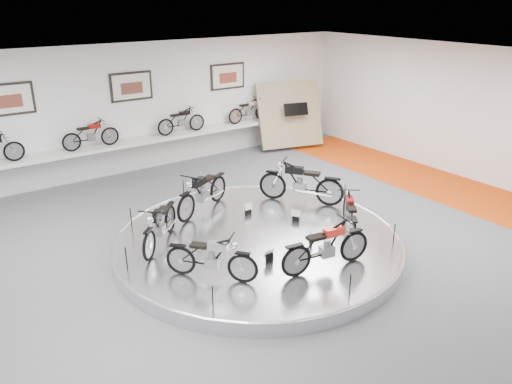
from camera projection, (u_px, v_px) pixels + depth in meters
floor at (266, 253)px, 11.03m from camera, size 16.00×16.00×0.00m
ceiling at (267, 69)px, 9.55m from camera, size 16.00×16.00×0.00m
wall_back at (133, 109)px, 15.58m from camera, size 16.00×0.00×16.00m
wall_right at (485, 117)px, 14.60m from camera, size 0.00×14.00×14.00m
orange_carpet_strip at (451, 188)px, 14.69m from camera, size 2.40×12.60×0.01m
dado_band at (137, 153)px, 16.11m from camera, size 15.68×0.04×1.10m
display_platform at (258, 242)px, 11.20m from camera, size 6.40×6.40×0.30m
platform_rim at (258, 237)px, 11.15m from camera, size 6.40×6.40×0.10m
shelf at (140, 142)px, 15.73m from camera, size 11.00×0.55×0.10m
poster_left at (8, 99)px, 13.41m from camera, size 1.35×0.06×0.88m
poster_center at (131, 86)px, 15.30m from camera, size 1.35×0.06×0.88m
poster_right at (228, 76)px, 17.18m from camera, size 1.35×0.06×0.88m
display_panel at (290, 114)px, 18.20m from camera, size 2.56×1.52×2.30m
shelf_bike_b at (91, 136)px, 14.76m from camera, size 1.22×0.43×0.73m
shelf_bike_c at (181, 122)px, 16.38m from camera, size 1.22×0.43×0.73m
shelf_bike_d at (249, 112)px, 17.84m from camera, size 1.22×0.43×0.73m
bike_a at (301, 182)px, 12.76m from camera, size 1.66×1.92×1.11m
bike_b at (202, 191)px, 12.25m from camera, size 1.88×1.37×1.05m
bike_c at (160, 224)px, 10.59m from camera, size 1.57×1.57×0.97m
bike_d at (211, 257)px, 9.33m from camera, size 1.42×1.53×0.91m
bike_e at (326, 246)px, 9.66m from camera, size 1.76×0.85×0.99m
bike_f at (350, 214)px, 11.21m from camera, size 1.34×1.52×0.88m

